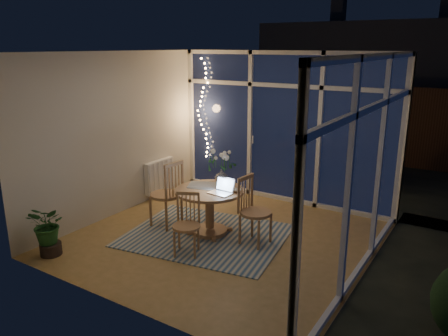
{
  "coord_description": "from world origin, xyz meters",
  "views": [
    {
      "loc": [
        3.12,
        -4.86,
        2.68
      ],
      "look_at": [
        -0.14,
        0.25,
        0.97
      ],
      "focal_mm": 35.0,
      "sensor_mm": 36.0,
      "label": 1
    }
  ],
  "objects_px": {
    "chair_right": "(256,211)",
    "flower_vase": "(222,176)",
    "potted_plant": "(48,228)",
    "dining_table": "(210,212)",
    "laptop": "(220,186)",
    "chair_left": "(166,193)",
    "chair_front": "(186,225)"
  },
  "relations": [
    {
      "from": "chair_front",
      "to": "laptop",
      "type": "xyz_separation_m",
      "value": [
        0.11,
        0.65,
        0.38
      ]
    },
    {
      "from": "dining_table",
      "to": "laptop",
      "type": "bearing_deg",
      "value": -16.57
    },
    {
      "from": "chair_front",
      "to": "flower_vase",
      "type": "height_order",
      "value": "flower_vase"
    },
    {
      "from": "dining_table",
      "to": "chair_left",
      "type": "bearing_deg",
      "value": -170.12
    },
    {
      "from": "chair_right",
      "to": "laptop",
      "type": "relative_size",
      "value": 3.13
    },
    {
      "from": "chair_left",
      "to": "potted_plant",
      "type": "bearing_deg",
      "value": -18.57
    },
    {
      "from": "laptop",
      "to": "potted_plant",
      "type": "height_order",
      "value": "laptop"
    },
    {
      "from": "chair_right",
      "to": "potted_plant",
      "type": "bearing_deg",
      "value": 134.09
    },
    {
      "from": "chair_right",
      "to": "flower_vase",
      "type": "relative_size",
      "value": 4.66
    },
    {
      "from": "chair_right",
      "to": "chair_front",
      "type": "xyz_separation_m",
      "value": [
        -0.61,
        -0.77,
        -0.07
      ]
    },
    {
      "from": "dining_table",
      "to": "chair_right",
      "type": "height_order",
      "value": "chair_right"
    },
    {
      "from": "chair_front",
      "to": "laptop",
      "type": "distance_m",
      "value": 0.76
    },
    {
      "from": "chair_right",
      "to": "laptop",
      "type": "xyz_separation_m",
      "value": [
        -0.5,
        -0.12,
        0.31
      ]
    },
    {
      "from": "chair_left",
      "to": "potted_plant",
      "type": "relative_size",
      "value": 1.39
    },
    {
      "from": "flower_vase",
      "to": "laptop",
      "type": "bearing_deg",
      "value": -59.21
    },
    {
      "from": "chair_front",
      "to": "flower_vase",
      "type": "distance_m",
      "value": 1.15
    },
    {
      "from": "chair_front",
      "to": "flower_vase",
      "type": "bearing_deg",
      "value": 72.43
    },
    {
      "from": "chair_left",
      "to": "laptop",
      "type": "xyz_separation_m",
      "value": [
        0.95,
        0.06,
        0.27
      ]
    },
    {
      "from": "chair_right",
      "to": "potted_plant",
      "type": "height_order",
      "value": "chair_right"
    },
    {
      "from": "dining_table",
      "to": "flower_vase",
      "type": "bearing_deg",
      "value": 93.86
    },
    {
      "from": "flower_vase",
      "to": "potted_plant",
      "type": "height_order",
      "value": "flower_vase"
    },
    {
      "from": "chair_left",
      "to": "flower_vase",
      "type": "distance_m",
      "value": 0.89
    },
    {
      "from": "dining_table",
      "to": "potted_plant",
      "type": "xyz_separation_m",
      "value": [
        -1.4,
        -1.69,
        0.04
      ]
    },
    {
      "from": "flower_vase",
      "to": "potted_plant",
      "type": "bearing_deg",
      "value": -123.78
    },
    {
      "from": "chair_front",
      "to": "laptop",
      "type": "bearing_deg",
      "value": 55.19
    },
    {
      "from": "laptop",
      "to": "flower_vase",
      "type": "distance_m",
      "value": 0.5
    },
    {
      "from": "chair_left",
      "to": "flower_vase",
      "type": "bearing_deg",
      "value": 129.71
    },
    {
      "from": "chair_right",
      "to": "flower_vase",
      "type": "xyz_separation_m",
      "value": [
        -0.76,
        0.31,
        0.3
      ]
    },
    {
      "from": "chair_left",
      "to": "flower_vase",
      "type": "height_order",
      "value": "chair_left"
    },
    {
      "from": "chair_left",
      "to": "chair_right",
      "type": "distance_m",
      "value": 1.46
    },
    {
      "from": "dining_table",
      "to": "chair_front",
      "type": "height_order",
      "value": "chair_front"
    },
    {
      "from": "dining_table",
      "to": "chair_left",
      "type": "relative_size",
      "value": 0.95
    }
  ]
}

